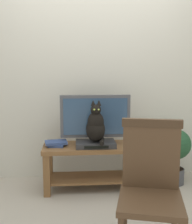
{
  "coord_description": "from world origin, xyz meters",
  "views": [
    {
      "loc": [
        -0.22,
        -2.45,
        1.34
      ],
      "look_at": [
        0.01,
        0.49,
        0.88
      ],
      "focal_mm": 44.66,
      "sensor_mm": 36.0,
      "label": 1
    }
  ],
  "objects_px": {
    "cat": "(96,126)",
    "media_box": "(96,144)",
    "potted_plant": "(176,150)",
    "tv_stand": "(96,159)",
    "tv": "(95,119)",
    "wooden_chair": "(151,182)",
    "book_stack": "(56,143)"
  },
  "relations": [
    {
      "from": "cat",
      "to": "potted_plant",
      "type": "bearing_deg",
      "value": 7.54
    },
    {
      "from": "cat",
      "to": "media_box",
      "type": "bearing_deg",
      "value": 94.56
    },
    {
      "from": "potted_plant",
      "to": "cat",
      "type": "bearing_deg",
      "value": -172.46
    },
    {
      "from": "media_box",
      "to": "book_stack",
      "type": "height_order",
      "value": "media_box"
    },
    {
      "from": "tv",
      "to": "cat",
      "type": "height_order",
      "value": "tv"
    },
    {
      "from": "book_stack",
      "to": "potted_plant",
      "type": "height_order",
      "value": "potted_plant"
    },
    {
      "from": "media_box",
      "to": "cat",
      "type": "height_order",
      "value": "cat"
    },
    {
      "from": "tv_stand",
      "to": "cat",
      "type": "relative_size",
      "value": 2.52
    },
    {
      "from": "tv_stand",
      "to": "potted_plant",
      "type": "xyz_separation_m",
      "value": [
        0.94,
        0.06,
        0.06
      ]
    },
    {
      "from": "media_box",
      "to": "tv",
      "type": "bearing_deg",
      "value": 88.37
    },
    {
      "from": "tv",
      "to": "potted_plant",
      "type": "bearing_deg",
      "value": 0.75
    },
    {
      "from": "tv_stand",
      "to": "wooden_chair",
      "type": "relative_size",
      "value": 1.17
    },
    {
      "from": "tv",
      "to": "cat",
      "type": "xyz_separation_m",
      "value": [
        -0.0,
        -0.11,
        -0.06
      ]
    },
    {
      "from": "potted_plant",
      "to": "tv_stand",
      "type": "bearing_deg",
      "value": -176.06
    },
    {
      "from": "media_box",
      "to": "wooden_chair",
      "type": "xyz_separation_m",
      "value": [
        0.3,
        -1.14,
        0.03
      ]
    },
    {
      "from": "book_stack",
      "to": "tv",
      "type": "bearing_deg",
      "value": 6.45
    },
    {
      "from": "tv",
      "to": "potted_plant",
      "type": "distance_m",
      "value": 1.01
    },
    {
      "from": "wooden_chair",
      "to": "tv_stand",
      "type": "bearing_deg",
      "value": 103.98
    },
    {
      "from": "media_box",
      "to": "wooden_chair",
      "type": "distance_m",
      "value": 1.17
    },
    {
      "from": "tv",
      "to": "book_stack",
      "type": "distance_m",
      "value": 0.51
    },
    {
      "from": "wooden_chair",
      "to": "potted_plant",
      "type": "relative_size",
      "value": 1.52
    },
    {
      "from": "potted_plant",
      "to": "book_stack",
      "type": "bearing_deg",
      "value": -177.44
    },
    {
      "from": "tv_stand",
      "to": "tv",
      "type": "distance_m",
      "value": 0.45
    },
    {
      "from": "tv",
      "to": "media_box",
      "type": "distance_m",
      "value": 0.28
    },
    {
      "from": "wooden_chair",
      "to": "book_stack",
      "type": "xyz_separation_m",
      "value": [
        -0.73,
        1.19,
        -0.03
      ]
    },
    {
      "from": "tv_stand",
      "to": "media_box",
      "type": "distance_m",
      "value": 0.19
    },
    {
      "from": "wooden_chair",
      "to": "potted_plant",
      "type": "bearing_deg",
      "value": 62.77
    },
    {
      "from": "tv",
      "to": "cat",
      "type": "bearing_deg",
      "value": -90.89
    },
    {
      "from": "wooden_chair",
      "to": "tv",
      "type": "bearing_deg",
      "value": 103.41
    },
    {
      "from": "media_box",
      "to": "potted_plant",
      "type": "relative_size",
      "value": 0.66
    },
    {
      "from": "potted_plant",
      "to": "media_box",
      "type": "bearing_deg",
      "value": -173.27
    },
    {
      "from": "book_stack",
      "to": "potted_plant",
      "type": "relative_size",
      "value": 0.4
    }
  ]
}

